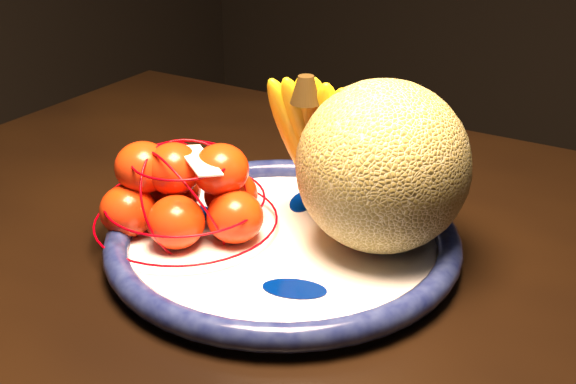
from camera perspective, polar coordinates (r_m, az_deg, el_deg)
The scene contains 6 objects.
dining_table at distance 0.84m, azimuth 7.76°, elevation -9.64°, with size 1.47×0.92×0.71m.
fruit_bowl at distance 0.80m, azimuth -0.40°, elevation -3.79°, with size 0.39×0.39×0.03m.
cantaloupe at distance 0.76m, azimuth 7.49°, elevation 2.02°, with size 0.18×0.18×0.18m, color olive.
banana_bunch at distance 0.81m, azimuth 2.40°, elevation 4.19°, with size 0.13×0.12×0.20m.
mandarin_bag at distance 0.81m, azimuth -8.12°, elevation -0.16°, with size 0.26×0.26×0.13m.
price_tag at distance 0.78m, azimuth -7.02°, elevation 2.50°, with size 0.07×0.03×0.00m, color white.
Camera 1 is at (0.24, -0.53, 1.12)m, focal length 45.00 mm.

